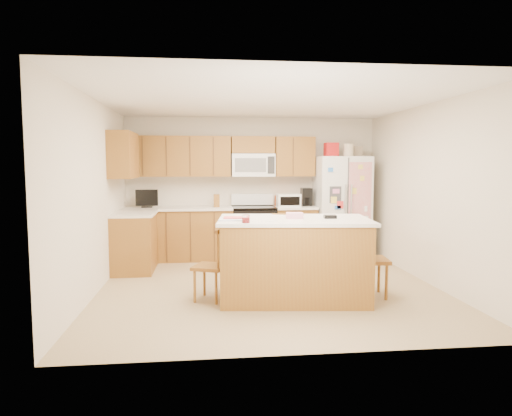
{
  "coord_description": "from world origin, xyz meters",
  "views": [
    {
      "loc": [
        -0.84,
        -6.02,
        1.66
      ],
      "look_at": [
        -0.13,
        0.35,
        1.05
      ],
      "focal_mm": 32.0,
      "sensor_mm": 36.0,
      "label": 1
    }
  ],
  "objects": [
    {
      "name": "windsor_chair_right",
      "position": [
        1.19,
        -0.58,
        0.47
      ],
      "size": [
        0.46,
        0.47,
        1.0
      ],
      "color": "olive",
      "rests_on": "ground"
    },
    {
      "name": "ground",
      "position": [
        0.0,
        0.0,
        0.0
      ],
      "size": [
        4.5,
        4.5,
        0.0
      ],
      "primitive_type": "plane",
      "color": "olive",
      "rests_on": "ground"
    },
    {
      "name": "windsor_chair_left",
      "position": [
        -0.78,
        -0.53,
        0.42
      ],
      "size": [
        0.48,
        0.49,
        0.89
      ],
      "color": "olive",
      "rests_on": "ground"
    },
    {
      "name": "cabinetry",
      "position": [
        -0.98,
        1.79,
        0.91
      ],
      "size": [
        3.36,
        1.56,
        2.15
      ],
      "color": "olive",
      "rests_on": "ground"
    },
    {
      "name": "room_shell",
      "position": [
        0.0,
        0.0,
        1.44
      ],
      "size": [
        4.6,
        4.6,
        2.52
      ],
      "color": "beige",
      "rests_on": "ground"
    },
    {
      "name": "refrigerator",
      "position": [
        1.57,
        1.87,
        0.92
      ],
      "size": [
        0.9,
        0.79,
        2.04
      ],
      "color": "white",
      "rests_on": "ground"
    },
    {
      "name": "windsor_chair_back",
      "position": [
        0.28,
        -0.02,
        0.48
      ],
      "size": [
        0.55,
        0.54,
        1.01
      ],
      "color": "olive",
      "rests_on": "ground"
    },
    {
      "name": "island",
      "position": [
        0.23,
        -0.58,
        0.51
      ],
      "size": [
        1.93,
        1.25,
        1.09
      ],
      "color": "olive",
      "rests_on": "ground"
    },
    {
      "name": "stove",
      "position": [
        0.0,
        1.94,
        0.47
      ],
      "size": [
        0.76,
        0.65,
        1.13
      ],
      "color": "black",
      "rests_on": "ground"
    }
  ]
}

